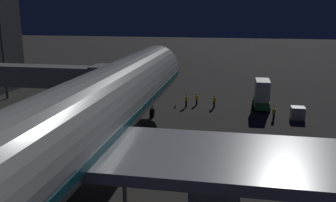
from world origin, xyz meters
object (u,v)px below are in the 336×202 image
apron_floodlight_mast (0,28)px  traffic_cone_nose_starboard (146,105)px  ground_crew_by_belt_loader (186,100)px  ground_crew_marshaller_fwd (197,99)px  baggage_container_near_belt (298,113)px  traffic_cone_nose_port (175,106)px  airliner_at_gate (63,137)px  cargo_truck_aft (262,94)px  ground_crew_by_tug (274,112)px  jet_bridge (61,77)px  ground_crew_near_nose_gear (214,101)px

apron_floodlight_mast → traffic_cone_nose_starboard: bearing=178.2°
ground_crew_by_belt_loader → ground_crew_marshaller_fwd: 2.10m
baggage_container_near_belt → traffic_cone_nose_port: baggage_container_near_belt is taller
airliner_at_gate → cargo_truck_aft: (-14.57, -32.72, -3.92)m
ground_crew_by_tug → airliner_at_gate: bearing=59.9°
ground_crew_marshaller_fwd → ground_crew_by_tug: (-10.78, 5.79, 0.04)m
apron_floodlight_mast → ground_crew_by_tug: 42.85m
baggage_container_near_belt → ground_crew_marshaller_fwd: 14.75m
cargo_truck_aft → traffic_cone_nose_port: (12.37, 1.81, -1.85)m
cargo_truck_aft → ground_crew_by_belt_loader: cargo_truck_aft is taller
ground_crew_by_tug → traffic_cone_nose_port: 14.15m
apron_floodlight_mast → traffic_cone_nose_port: size_ratio=35.40×
traffic_cone_nose_starboard → apron_floodlight_mast: bearing=-1.8°
airliner_at_gate → apron_floodlight_mast: 40.96m
cargo_truck_aft → ground_crew_marshaller_fwd: 9.53m
airliner_at_gate → ground_crew_by_belt_loader: size_ratio=35.39×
jet_bridge → ground_crew_near_nose_gear: 22.14m
jet_bridge → traffic_cone_nose_port: jet_bridge is taller
ground_crew_marshaller_fwd → traffic_cone_nose_starboard: bearing=17.4°
ground_crew_by_tug → traffic_cone_nose_port: ground_crew_by_tug is taller
airliner_at_gate → ground_crew_by_tug: 32.08m
ground_crew_marshaller_fwd → airliner_at_gate: bearing=81.2°
jet_bridge → cargo_truck_aft: jet_bridge is taller
baggage_container_near_belt → traffic_cone_nose_port: bearing=-9.3°
apron_floodlight_mast → ground_crew_by_belt_loader: 30.95m
airliner_at_gate → traffic_cone_nose_starboard: 31.52m
airliner_at_gate → apron_floodlight_mast: apron_floodlight_mast is taller
baggage_container_near_belt → ground_crew_by_tug: ground_crew_by_tug is taller
apron_floodlight_mast → ground_crew_near_nose_gear: bearing=-179.3°
apron_floodlight_mast → ground_crew_marshaller_fwd: 32.33m
cargo_truck_aft → ground_crew_by_belt_loader: (10.83, 1.10, -1.11)m
jet_bridge → apron_floodlight_mast: (15.67, -11.94, 5.03)m
airliner_at_gate → traffic_cone_nose_starboard: bearing=-85.9°
ground_crew_by_tug → apron_floodlight_mast: bearing=-5.8°
cargo_truck_aft → airliner_at_gate: bearing=66.0°
ground_crew_near_nose_gear → traffic_cone_nose_starboard: bearing=6.5°
airliner_at_gate → jet_bridge: (9.83, -19.70, 0.12)m
airliner_at_gate → cargo_truck_aft: airliner_at_gate is taller
baggage_container_near_belt → apron_floodlight_mast: bearing=-4.5°
cargo_truck_aft → ground_crew_near_nose_gear: bearing=5.7°
jet_bridge → baggage_container_near_belt: (-28.80, -8.44, -5.34)m
ground_crew_marshaller_fwd → traffic_cone_nose_port: bearing=38.1°
traffic_cone_nose_port → airliner_at_gate: bearing=85.9°
ground_crew_by_tug → traffic_cone_nose_port: (13.69, -3.51, -0.71)m
ground_crew_by_belt_loader → baggage_container_near_belt: bearing=167.2°
apron_floodlight_mast → cargo_truck_aft: (-40.07, -1.08, -9.07)m
airliner_at_gate → traffic_cone_nose_port: 31.52m
ground_crew_by_tug → traffic_cone_nose_starboard: bearing=-11.0°
jet_bridge → ground_crew_by_tug: (-25.72, -7.70, -5.18)m
apron_floodlight_mast → baggage_container_near_belt: apron_floodlight_mast is taller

